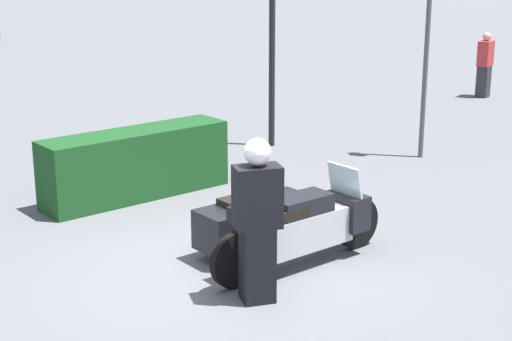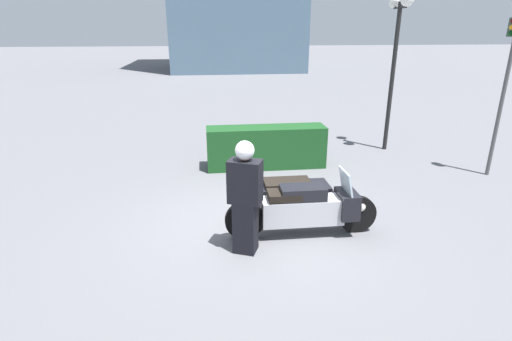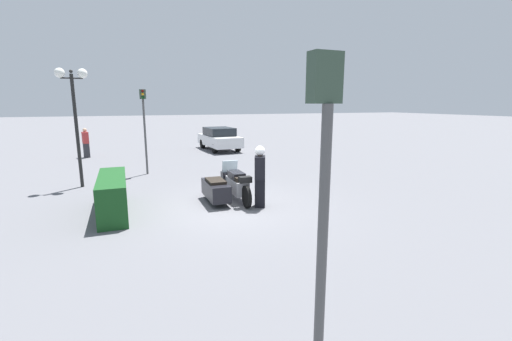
% 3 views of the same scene
% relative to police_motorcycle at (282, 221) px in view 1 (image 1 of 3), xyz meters
% --- Properties ---
extents(ground_plane, '(160.00, 160.00, 0.00)m').
position_rel_police_motorcycle_xyz_m(ground_plane, '(-0.81, -0.07, -0.47)').
color(ground_plane, slate).
extents(police_motorcycle, '(2.65, 1.31, 1.16)m').
position_rel_police_motorcycle_xyz_m(police_motorcycle, '(0.00, 0.00, 0.00)').
color(police_motorcycle, black).
rests_on(police_motorcycle, ground).
extents(officer_rider, '(0.58, 0.48, 1.85)m').
position_rel_police_motorcycle_xyz_m(officer_rider, '(-1.05, -0.79, 0.50)').
color(officer_rider, black).
rests_on(officer_rider, ground).
extents(hedge_bush_curbside, '(3.03, 0.73, 1.06)m').
position_rel_police_motorcycle_xyz_m(hedge_bush_curbside, '(-0.11, 3.31, 0.06)').
color(hedge_bush_curbside, '#19471E').
rests_on(hedge_bush_curbside, ground).
extents(traffic_light_near, '(0.23, 0.26, 3.63)m').
position_rel_police_motorcycle_xyz_m(traffic_light_near, '(5.20, 2.03, 1.90)').
color(traffic_light_near, '#4C4C4C').
rests_on(traffic_light_near, ground).
extents(pedestrian_bystander, '(0.53, 0.40, 1.68)m').
position_rel_police_motorcycle_xyz_m(pedestrian_bystander, '(11.32, 4.92, 0.37)').
color(pedestrian_bystander, '#2D2D33').
rests_on(pedestrian_bystander, ground).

